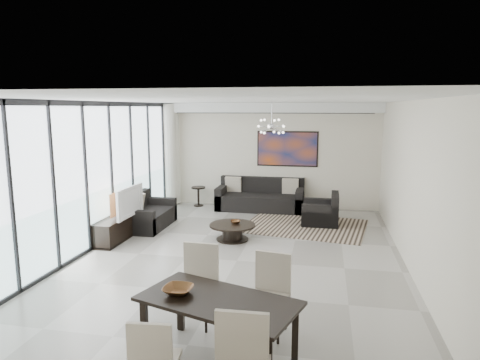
% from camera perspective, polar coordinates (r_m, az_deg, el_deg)
% --- Properties ---
extents(room_shell, '(6.00, 9.00, 2.90)m').
position_cam_1_polar(room_shell, '(7.51, 3.02, -0.52)').
color(room_shell, '#A8A39B').
rests_on(room_shell, ground).
extents(window_wall, '(0.37, 8.95, 2.90)m').
position_cam_1_polar(window_wall, '(8.63, -19.35, 0.39)').
color(window_wall, silver).
rests_on(window_wall, floor).
extents(soffit, '(5.98, 0.40, 0.26)m').
position_cam_1_polar(soffit, '(11.72, 3.89, 9.59)').
color(soffit, white).
rests_on(soffit, room_shell).
extents(painting, '(1.68, 0.04, 0.98)m').
position_cam_1_polar(painting, '(11.89, 6.33, 4.14)').
color(painting, '#B64B19').
rests_on(painting, room_shell).
extents(chandelier, '(0.66, 0.66, 0.71)m').
position_cam_1_polar(chandelier, '(9.90, 4.24, 7.16)').
color(chandelier, silver).
rests_on(chandelier, room_shell).
extents(rug, '(3.08, 2.55, 0.01)m').
position_cam_1_polar(rug, '(10.31, 8.59, -6.06)').
color(rug, black).
rests_on(rug, floor).
extents(coffee_table, '(0.97, 0.97, 0.34)m').
position_cam_1_polar(coffee_table, '(9.11, -1.02, -6.81)').
color(coffee_table, black).
rests_on(coffee_table, floor).
extents(bowl_coffee, '(0.23, 0.23, 0.07)m').
position_cam_1_polar(bowl_coffee, '(9.13, -0.60, -5.61)').
color(bowl_coffee, brown).
rests_on(bowl_coffee, coffee_table).
extents(sofa_main, '(2.35, 0.96, 0.85)m').
position_cam_1_polar(sofa_main, '(11.78, 2.73, -2.56)').
color(sofa_main, black).
rests_on(sofa_main, floor).
extents(loveseat, '(0.87, 1.54, 0.77)m').
position_cam_1_polar(loveseat, '(10.31, -12.36, -4.70)').
color(loveseat, black).
rests_on(loveseat, floor).
extents(armchair, '(0.86, 0.90, 0.75)m').
position_cam_1_polar(armchair, '(10.51, 10.86, -4.39)').
color(armchair, black).
rests_on(armchair, floor).
extents(side_table, '(0.40, 0.40, 0.55)m').
position_cam_1_polar(side_table, '(12.23, -5.57, -1.76)').
color(side_table, black).
rests_on(side_table, floor).
extents(tv_console, '(0.44, 1.57, 0.49)m').
position_cam_1_polar(tv_console, '(9.53, -15.94, -6.12)').
color(tv_console, black).
rests_on(tv_console, floor).
extents(television, '(0.17, 1.10, 0.63)m').
position_cam_1_polar(television, '(9.38, -15.06, -2.80)').
color(television, gray).
rests_on(television, tv_console).
extents(dining_table, '(1.91, 1.35, 0.72)m').
position_cam_1_polar(dining_table, '(4.85, -2.91, -16.53)').
color(dining_table, black).
rests_on(dining_table, floor).
extents(dining_chair_sw, '(0.45, 0.45, 0.89)m').
position_cam_1_polar(dining_chair_sw, '(4.32, -11.50, -22.14)').
color(dining_chair_sw, '#BAAC9A').
rests_on(dining_chair_sw, floor).
extents(dining_chair_se, '(0.49, 0.49, 1.03)m').
position_cam_1_polar(dining_chair_se, '(4.16, 0.49, -21.90)').
color(dining_chair_se, '#BAAC9A').
rests_on(dining_chair_se, floor).
extents(dining_chair_nw, '(0.49, 0.49, 1.02)m').
position_cam_1_polar(dining_chair_nw, '(5.72, -5.52, -12.82)').
color(dining_chair_nw, '#BAAC9A').
rests_on(dining_chair_nw, floor).
extents(dining_chair_ne, '(0.52, 0.52, 0.99)m').
position_cam_1_polar(dining_chair_ne, '(5.48, 4.10, -14.07)').
color(dining_chair_ne, '#BAAC9A').
rests_on(dining_chair_ne, floor).
extents(bowl_dining, '(0.35, 0.35, 0.08)m').
position_cam_1_polar(bowl_dining, '(4.97, -8.25, -14.32)').
color(bowl_dining, brown).
rests_on(bowl_dining, dining_table).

